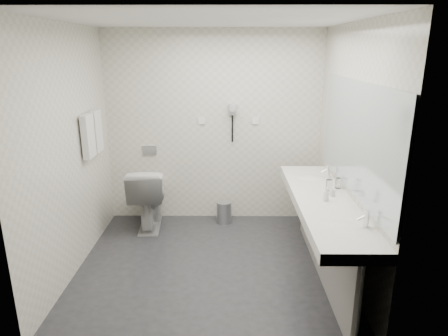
{
  "coord_description": "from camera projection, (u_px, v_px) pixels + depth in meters",
  "views": [
    {
      "loc": [
        0.18,
        -3.83,
        2.25
      ],
      "look_at": [
        0.15,
        0.15,
        1.05
      ],
      "focal_mm": 31.86,
      "sensor_mm": 36.0,
      "label": 1
    }
  ],
  "objects": [
    {
      "name": "floor",
      "position": [
        210.0,
        264.0,
        4.32
      ],
      "size": [
        2.8,
        2.8,
        0.0
      ],
      "primitive_type": "plane",
      "color": "#252529",
      "rests_on": "ground"
    },
    {
      "name": "ceiling",
      "position": [
        207.0,
        20.0,
        3.6
      ],
      "size": [
        2.8,
        2.8,
        0.0
      ],
      "primitive_type": "plane",
      "rotation": [
        3.14,
        0.0,
        0.0
      ],
      "color": "silver",
      "rests_on": "wall_back"
    },
    {
      "name": "wall_back",
      "position": [
        213.0,
        128.0,
        5.21
      ],
      "size": [
        2.8,
        0.0,
        2.8
      ],
      "primitive_type": "plane",
      "rotation": [
        1.57,
        0.0,
        0.0
      ],
      "color": "beige",
      "rests_on": "floor"
    },
    {
      "name": "wall_front",
      "position": [
        200.0,
        201.0,
        2.72
      ],
      "size": [
        2.8,
        0.0,
        2.8
      ],
      "primitive_type": "plane",
      "rotation": [
        -1.57,
        0.0,
        0.0
      ],
      "color": "beige",
      "rests_on": "floor"
    },
    {
      "name": "wall_left",
      "position": [
        69.0,
        153.0,
        3.97
      ],
      "size": [
        0.0,
        2.6,
        2.6
      ],
      "primitive_type": "plane",
      "rotation": [
        1.57,
        0.0,
        1.57
      ],
      "color": "beige",
      "rests_on": "floor"
    },
    {
      "name": "wall_right",
      "position": [
        349.0,
        153.0,
        3.95
      ],
      "size": [
        0.0,
        2.6,
        2.6
      ],
      "primitive_type": "plane",
      "rotation": [
        1.57,
        0.0,
        -1.57
      ],
      "color": "beige",
      "rests_on": "floor"
    },
    {
      "name": "vanity_counter",
      "position": [
        323.0,
        203.0,
        3.89
      ],
      "size": [
        0.55,
        2.2,
        0.1
      ],
      "primitive_type": "cube",
      "color": "silver",
      "rests_on": "floor"
    },
    {
      "name": "vanity_panel",
      "position": [
        322.0,
        242.0,
        4.01
      ],
      "size": [
        0.03,
        2.15,
        0.75
      ],
      "primitive_type": "cube",
      "color": "gray",
      "rests_on": "floor"
    },
    {
      "name": "vanity_post_near",
      "position": [
        358.0,
        306.0,
        3.02
      ],
      "size": [
        0.06,
        0.06,
        0.75
      ],
      "primitive_type": "cylinder",
      "color": "silver",
      "rests_on": "floor"
    },
    {
      "name": "vanity_post_far",
      "position": [
        306.0,
        204.0,
        5.01
      ],
      "size": [
        0.06,
        0.06,
        0.75
      ],
      "primitive_type": "cylinder",
      "color": "silver",
      "rests_on": "floor"
    },
    {
      "name": "mirror",
      "position": [
        356.0,
        138.0,
        3.7
      ],
      "size": [
        0.02,
        2.2,
        1.05
      ],
      "primitive_type": "cube",
      "color": "#B2BCC6",
      "rests_on": "wall_right"
    },
    {
      "name": "basin_near",
      "position": [
        342.0,
        229.0,
        3.26
      ],
      "size": [
        0.4,
        0.31,
        0.05
      ],
      "primitive_type": "ellipsoid",
      "color": "silver",
      "rests_on": "vanity_counter"
    },
    {
      "name": "basin_far",
      "position": [
        310.0,
        179.0,
        4.5
      ],
      "size": [
        0.4,
        0.31,
        0.05
      ],
      "primitive_type": "ellipsoid",
      "color": "silver",
      "rests_on": "vanity_counter"
    },
    {
      "name": "faucet_near",
      "position": [
        367.0,
        219.0,
        3.23
      ],
      "size": [
        0.04,
        0.04,
        0.15
      ],
      "primitive_type": "cylinder",
      "color": "silver",
      "rests_on": "vanity_counter"
    },
    {
      "name": "faucet_far",
      "position": [
        328.0,
        171.0,
        4.48
      ],
      "size": [
        0.04,
        0.04,
        0.15
      ],
      "primitive_type": "cylinder",
      "color": "silver",
      "rests_on": "vanity_counter"
    },
    {
      "name": "soap_bottle_a",
      "position": [
        332.0,
        191.0,
        3.93
      ],
      "size": [
        0.05,
        0.05,
        0.09
      ],
      "primitive_type": "imported",
      "rotation": [
        0.0,
        0.0,
        0.38
      ],
      "color": "beige",
      "rests_on": "vanity_counter"
    },
    {
      "name": "soap_bottle_c",
      "position": [
        326.0,
        194.0,
        3.79
      ],
      "size": [
        0.06,
        0.06,
        0.14
      ],
      "primitive_type": "imported",
      "rotation": [
        0.0,
        0.0,
        0.08
      ],
      "color": "beige",
      "rests_on": "vanity_counter"
    },
    {
      "name": "glass_left",
      "position": [
        329.0,
        185.0,
        4.07
      ],
      "size": [
        0.07,
        0.07,
        0.12
      ],
      "primitive_type": "cylinder",
      "rotation": [
        0.0,
        0.0,
        0.05
      ],
      "color": "silver",
      "rests_on": "vanity_counter"
    },
    {
      "name": "glass_right",
      "position": [
        338.0,
        183.0,
        4.14
      ],
      "size": [
        0.08,
        0.08,
        0.11
      ],
      "primitive_type": "cylinder",
      "rotation": [
        0.0,
        0.0,
        0.38
      ],
      "color": "silver",
      "rests_on": "vanity_counter"
    },
    {
      "name": "toilet",
      "position": [
        148.0,
        197.0,
        5.14
      ],
      "size": [
        0.52,
        0.84,
        0.82
      ],
      "primitive_type": "imported",
      "rotation": [
        0.0,
        0.0,
        3.21
      ],
      "color": "silver",
      "rests_on": "floor"
    },
    {
      "name": "flush_plate",
      "position": [
        150.0,
        150.0,
        5.29
      ],
      "size": [
        0.18,
        0.02,
        0.12
      ],
      "primitive_type": "cube",
      "color": "#B2B5BA",
      "rests_on": "wall_back"
    },
    {
      "name": "pedal_bin",
      "position": [
        224.0,
        213.0,
        5.33
      ],
      "size": [
        0.25,
        0.25,
        0.28
      ],
      "primitive_type": "cylinder",
      "rotation": [
        0.0,
        0.0,
        0.31
      ],
      "color": "#B2B5BA",
      "rests_on": "floor"
    },
    {
      "name": "bin_lid",
      "position": [
        224.0,
        202.0,
        5.28
      ],
      "size": [
        0.2,
        0.2,
        0.02
      ],
      "primitive_type": "cylinder",
      "color": "#B2B5BA",
      "rests_on": "pedal_bin"
    },
    {
      "name": "towel_rail",
      "position": [
        90.0,
        114.0,
        4.41
      ],
      "size": [
        0.02,
        0.62,
        0.02
      ],
      "primitive_type": "cylinder",
      "rotation": [
        1.57,
        0.0,
        0.0
      ],
      "color": "silver",
      "rests_on": "wall_left"
    },
    {
      "name": "towel_near",
      "position": [
        88.0,
        136.0,
        4.34
      ],
      "size": [
        0.07,
        0.24,
        0.48
      ],
      "primitive_type": "cube",
      "color": "silver",
      "rests_on": "towel_rail"
    },
    {
      "name": "towel_far",
      "position": [
        96.0,
        131.0,
        4.61
      ],
      "size": [
        0.07,
        0.24,
        0.48
      ],
      "primitive_type": "cube",
      "color": "silver",
      "rests_on": "towel_rail"
    },
    {
      "name": "dryer_cradle",
      "position": [
        233.0,
        109.0,
        5.1
      ],
      "size": [
        0.1,
        0.04,
        0.14
      ],
      "primitive_type": "cube",
      "color": "#9C9DA2",
      "rests_on": "wall_back"
    },
    {
      "name": "dryer_barrel",
      "position": [
        233.0,
        108.0,
        5.03
      ],
      "size": [
        0.08,
        0.14,
        0.08
      ],
      "primitive_type": "cylinder",
      "rotation": [
        1.57,
        0.0,
        0.0
      ],
      "color": "#9C9DA2",
      "rests_on": "dryer_cradle"
    },
    {
      "name": "dryer_cord",
      "position": [
        232.0,
        129.0,
        5.16
      ],
      "size": [
        0.02,
        0.02,
        0.35
      ],
      "primitive_type": "cylinder",
      "color": "black",
      "rests_on": "dryer_cradle"
    },
    {
      "name": "switch_plate_a",
      "position": [
        202.0,
        121.0,
        5.17
      ],
      "size": [
        0.09,
        0.02,
        0.09
      ],
      "primitive_type": "cube",
      "color": "silver",
      "rests_on": "wall_back"
    },
    {
      "name": "switch_plate_b",
      "position": [
        255.0,
        121.0,
        5.16
      ],
      "size": [
        0.09,
        0.02,
        0.09
      ],
      "primitive_type": "cube",
      "color": "silver",
      "rests_on": "wall_back"
    }
  ]
}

